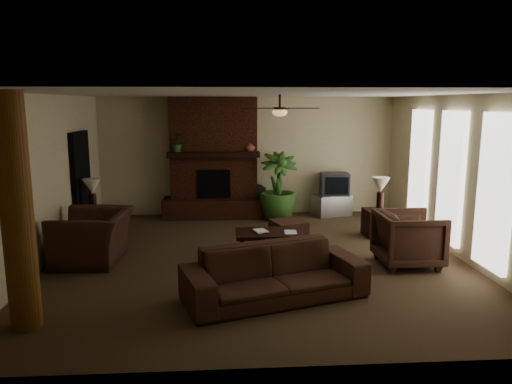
{
  "coord_description": "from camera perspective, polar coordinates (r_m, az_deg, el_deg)",
  "views": [
    {
      "loc": [
        -0.56,
        -7.96,
        2.66
      ],
      "look_at": [
        0.0,
        0.4,
        1.1
      ],
      "focal_mm": 33.68,
      "sensor_mm": 36.0,
      "label": 1
    }
  ],
  "objects": [
    {
      "name": "room_shell",
      "position": [
        8.08,
        0.19,
        1.58
      ],
      "size": [
        7.0,
        7.0,
        7.0
      ],
      "color": "#4C3A26",
      "rests_on": "ground"
    },
    {
      "name": "fireplace",
      "position": [
        11.29,
        -5.02,
        2.84
      ],
      "size": [
        2.4,
        0.7,
        2.8
      ],
      "color": "#4E2415",
      "rests_on": "ground"
    },
    {
      "name": "windows",
      "position": [
        9.18,
        22.11,
        1.57
      ],
      "size": [
        0.08,
        3.65,
        2.35
      ],
      "color": "white",
      "rests_on": "ground"
    },
    {
      "name": "log_column",
      "position": [
        6.18,
        -26.51,
        -2.33
      ],
      "size": [
        0.36,
        0.36,
        2.8
      ],
      "primitive_type": "cylinder",
      "color": "brown",
      "rests_on": "ground"
    },
    {
      "name": "doorway",
      "position": [
        10.3,
        -20.01,
        0.91
      ],
      "size": [
        0.1,
        1.0,
        2.1
      ],
      "primitive_type": "cube",
      "color": "black",
      "rests_on": "ground"
    },
    {
      "name": "ceiling_fan",
      "position": [
        8.32,
        2.84,
        9.64
      ],
      "size": [
        1.35,
        1.35,
        0.37
      ],
      "color": "black",
      "rests_on": "ceiling"
    },
    {
      "name": "sofa",
      "position": [
        6.62,
        2.24,
        -8.64
      ],
      "size": [
        2.58,
        1.45,
        0.97
      ],
      "primitive_type": "imported",
      "rotation": [
        0.0,
        0.0,
        0.31
      ],
      "color": "#40261B",
      "rests_on": "ground"
    },
    {
      "name": "armchair_left",
      "position": [
        8.58,
        -18.86,
        -4.12
      ],
      "size": [
        0.91,
        1.35,
        1.14
      ],
      "primitive_type": "imported",
      "rotation": [
        0.0,
        0.0,
        -1.62
      ],
      "color": "#40261B",
      "rests_on": "ground"
    },
    {
      "name": "armchair_right",
      "position": [
        8.33,
        17.7,
        -5.02
      ],
      "size": [
        0.91,
        0.97,
        0.99
      ],
      "primitive_type": "imported",
      "rotation": [
        0.0,
        0.0,
        1.58
      ],
      "color": "#40261B",
      "rests_on": "ground"
    },
    {
      "name": "coffee_table",
      "position": [
        8.49,
        1.67,
        -5.09
      ],
      "size": [
        1.2,
        0.7,
        0.43
      ],
      "color": "black",
      "rests_on": "ground"
    },
    {
      "name": "ottoman",
      "position": [
        9.42,
        3.89,
        -4.61
      ],
      "size": [
        0.76,
        0.76,
        0.4
      ],
      "primitive_type": "cube",
      "rotation": [
        0.0,
        0.0,
        0.34
      ],
      "color": "#40261B",
      "rests_on": "ground"
    },
    {
      "name": "tv_stand",
      "position": [
        11.65,
        8.98,
        -1.52
      ],
      "size": [
        0.96,
        0.73,
        0.5
      ],
      "primitive_type": "cube",
      "rotation": [
        0.0,
        0.0,
        0.31
      ],
      "color": "#ACACAE",
      "rests_on": "ground"
    },
    {
      "name": "tv",
      "position": [
        11.56,
        9.33,
        0.94
      ],
      "size": [
        0.69,
        0.57,
        0.52
      ],
      "color": "#323235",
      "rests_on": "tv_stand"
    },
    {
      "name": "floor_vase",
      "position": [
        11.36,
        0.3,
        -0.77
      ],
      "size": [
        0.34,
        0.34,
        0.77
      ],
      "color": "#2C2218",
      "rests_on": "ground"
    },
    {
      "name": "floor_plant",
      "position": [
        11.06,
        2.63,
        -1.07
      ],
      "size": [
        1.07,
        1.65,
        0.87
      ],
      "primitive_type": "imported",
      "rotation": [
        0.0,
        0.0,
        0.13
      ],
      "color": "#356026",
      "rests_on": "ground"
    },
    {
      "name": "side_table_left",
      "position": [
        10.12,
        -18.58,
        -3.64
      ],
      "size": [
        0.63,
        0.63,
        0.55
      ],
      "primitive_type": "cube",
      "rotation": [
        0.0,
        0.0,
        0.3
      ],
      "color": "black",
      "rests_on": "ground"
    },
    {
      "name": "lamp_left",
      "position": [
        9.93,
        -18.89,
        0.35
      ],
      "size": [
        0.37,
        0.37,
        0.65
      ],
      "color": "black",
      "rests_on": "side_table_left"
    },
    {
      "name": "side_table_right",
      "position": [
        10.01,
        14.18,
        -3.56
      ],
      "size": [
        0.54,
        0.54,
        0.55
      ],
      "primitive_type": "cube",
      "rotation": [
        0.0,
        0.0,
        0.08
      ],
      "color": "black",
      "rests_on": "ground"
    },
    {
      "name": "lamp_right",
      "position": [
        9.9,
        14.59,
        0.56
      ],
      "size": [
        0.39,
        0.39,
        0.65
      ],
      "color": "black",
      "rests_on": "side_table_right"
    },
    {
      "name": "mantel_plant",
      "position": [
        11.08,
        -9.33,
        5.56
      ],
      "size": [
        0.39,
        0.43,
        0.33
      ],
      "primitive_type": "imported",
      "rotation": [
        0.0,
        0.0,
        0.02
      ],
      "color": "#356026",
      "rests_on": "fireplace"
    },
    {
      "name": "mantel_vase",
      "position": [
        11.04,
        -0.7,
        5.4
      ],
      "size": [
        0.26,
        0.27,
        0.22
      ],
      "primitive_type": "imported",
      "rotation": [
        0.0,
        0.0,
        0.21
      ],
      "color": "#98553D",
      "rests_on": "fireplace"
    },
    {
      "name": "book_a",
      "position": [
        8.38,
        -0.14,
        -3.86
      ],
      "size": [
        0.21,
        0.09,
        0.29
      ],
      "primitive_type": "imported",
      "rotation": [
        0.0,
        0.0,
        0.31
      ],
      "color": "#999999",
      "rests_on": "coffee_table"
    },
    {
      "name": "book_b",
      "position": [
        8.34,
        3.4,
        -3.93
      ],
      "size": [
        0.21,
        0.03,
        0.29
      ],
      "primitive_type": "imported",
      "rotation": [
        0.0,
        0.0,
        -0.06
      ],
      "color": "#999999",
      "rests_on": "coffee_table"
    }
  ]
}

